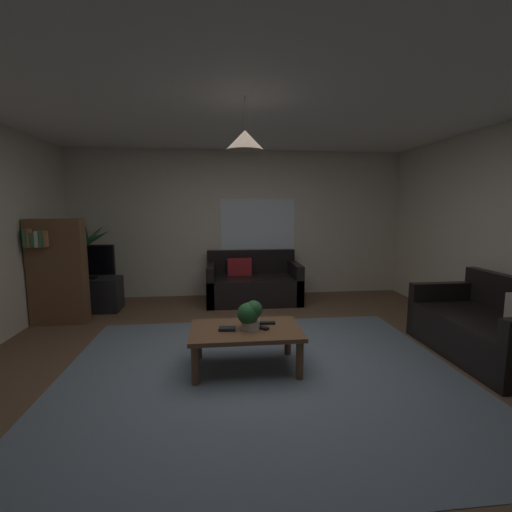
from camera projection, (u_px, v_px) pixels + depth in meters
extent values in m
cube|color=brown|center=(259.00, 366.00, 3.46)|extent=(5.74, 5.70, 0.02)
cube|color=slate|center=(262.00, 374.00, 3.26)|extent=(3.73, 3.13, 0.01)
cube|color=beige|center=(240.00, 224.00, 6.11)|extent=(5.86, 0.06, 2.51)
cube|color=white|center=(260.00, 97.00, 3.10)|extent=(5.74, 5.70, 0.02)
cube|color=white|center=(258.00, 227.00, 6.12)|extent=(1.30, 0.01, 0.98)
cube|color=black|center=(253.00, 289.00, 5.73)|extent=(1.51, 0.85, 0.42)
cube|color=black|center=(251.00, 261.00, 6.03)|extent=(1.51, 0.12, 0.40)
cube|color=black|center=(211.00, 284.00, 5.64)|extent=(0.12, 0.85, 0.64)
cube|color=black|center=(295.00, 282.00, 5.79)|extent=(0.12, 0.85, 0.64)
cube|color=maroon|center=(240.00, 267.00, 5.84)|extent=(0.40, 0.13, 0.28)
cube|color=black|center=(484.00, 337.00, 3.62)|extent=(0.85, 1.49, 0.42)
cube|color=black|center=(443.00, 308.00, 4.28)|extent=(0.85, 0.12, 0.64)
cube|color=brown|center=(246.00, 330.00, 3.34)|extent=(1.05, 0.66, 0.04)
cylinder|color=brown|center=(195.00, 365.00, 3.05)|extent=(0.07, 0.07, 0.36)
cylinder|color=brown|center=(300.00, 360.00, 3.15)|extent=(0.07, 0.07, 0.36)
cylinder|color=brown|center=(198.00, 342.00, 3.58)|extent=(0.07, 0.07, 0.36)
cylinder|color=brown|center=(288.00, 338.00, 3.68)|extent=(0.07, 0.07, 0.36)
cube|color=black|center=(227.00, 329.00, 3.29)|extent=(0.16, 0.11, 0.03)
cube|color=black|center=(267.00, 323.00, 3.46)|extent=(0.16, 0.06, 0.02)
cube|color=black|center=(261.00, 327.00, 3.33)|extent=(0.15, 0.15, 0.02)
cylinder|color=beige|center=(250.00, 324.00, 3.33)|extent=(0.18, 0.18, 0.08)
sphere|color=#235B2D|center=(248.00, 314.00, 3.30)|extent=(0.21, 0.21, 0.21)
sphere|color=#235B2D|center=(254.00, 309.00, 3.31)|extent=(0.17, 0.17, 0.17)
cube|color=black|center=(89.00, 295.00, 5.23)|extent=(0.90, 0.44, 0.50)
cube|color=black|center=(86.00, 260.00, 5.14)|extent=(0.80, 0.05, 0.45)
cube|color=black|center=(86.00, 260.00, 5.12)|extent=(0.76, 0.00, 0.41)
cube|color=black|center=(88.00, 277.00, 5.18)|extent=(0.24, 0.16, 0.04)
cylinder|color=beige|center=(88.00, 295.00, 5.64)|extent=(0.32, 0.32, 0.30)
cylinder|color=brown|center=(86.00, 265.00, 5.57)|extent=(0.05, 0.05, 0.68)
cone|color=#235B2D|center=(97.00, 237.00, 5.50)|extent=(0.47, 0.17, 0.30)
cone|color=#235B2D|center=(94.00, 235.00, 5.67)|extent=(0.28, 0.41, 0.38)
cone|color=#235B2D|center=(84.00, 235.00, 5.69)|extent=(0.20, 0.45, 0.35)
cone|color=#235B2D|center=(75.00, 237.00, 5.59)|extent=(0.40, 0.32, 0.33)
cone|color=#235B2D|center=(66.00, 240.00, 5.38)|extent=(0.49, 0.36, 0.29)
cone|color=#235B2D|center=(75.00, 238.00, 5.27)|extent=(0.18, 0.52, 0.34)
cone|color=#235B2D|center=(86.00, 235.00, 5.34)|extent=(0.26, 0.42, 0.41)
cube|color=brown|center=(58.00, 272.00, 4.61)|extent=(0.70, 0.22, 1.40)
cube|color=#387247|center=(27.00, 238.00, 4.40)|extent=(0.04, 0.16, 0.23)
cube|color=#99663F|center=(31.00, 238.00, 4.40)|extent=(0.03, 0.16, 0.23)
cube|color=#387247|center=(35.00, 240.00, 4.41)|extent=(0.04, 0.16, 0.17)
cube|color=beige|center=(39.00, 239.00, 4.42)|extent=(0.04, 0.16, 0.20)
cube|color=#387247|center=(43.00, 239.00, 4.42)|extent=(0.05, 0.16, 0.21)
cube|color=#99663F|center=(47.00, 239.00, 4.43)|extent=(0.03, 0.16, 0.20)
cylinder|color=black|center=(245.00, 113.00, 3.06)|extent=(0.01, 0.01, 0.29)
cone|color=tan|center=(245.00, 140.00, 3.09)|extent=(0.34, 0.34, 0.17)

